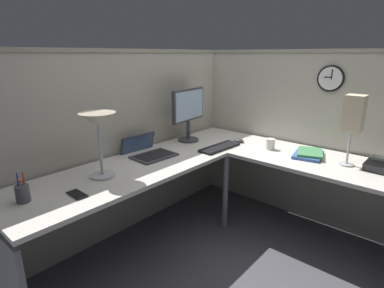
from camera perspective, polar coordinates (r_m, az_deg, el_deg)
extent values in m
plane|color=#47474C|center=(2.75, 6.92, -17.58)|extent=(6.80, 6.80, 0.00)
cube|color=#A8A393|center=(2.73, -12.29, -0.06)|extent=(2.57, 0.10, 1.55)
cube|color=gray|center=(2.62, -13.39, 16.75)|extent=(2.57, 0.12, 0.03)
cube|color=#A8A393|center=(3.04, 20.94, 0.95)|extent=(0.10, 2.37, 1.55)
cube|color=gray|center=(2.94, 22.58, 15.91)|extent=(0.12, 2.37, 0.03)
cube|color=beige|center=(2.44, -6.71, -3.24)|extent=(2.35, 0.66, 0.03)
cube|color=beige|center=(2.60, 24.65, -3.49)|extent=(0.66, 1.49, 0.03)
cylinder|color=slate|center=(2.77, 6.30, -8.95)|extent=(0.05, 0.05, 0.70)
cube|color=slate|center=(2.12, -31.68, -20.35)|extent=(0.03, 0.58, 0.60)
cylinder|color=#38383D|center=(2.94, -0.70, 0.82)|extent=(0.20, 0.20, 0.02)
cylinder|color=#38383D|center=(2.91, -0.71, 2.72)|extent=(0.04, 0.04, 0.20)
cube|color=#38383D|center=(2.86, -0.73, 7.38)|extent=(0.46, 0.08, 0.30)
cube|color=#99B2D1|center=(2.85, -0.43, 7.35)|extent=(0.42, 0.05, 0.26)
cube|color=#38383D|center=(2.50, -7.15, -2.25)|extent=(0.35, 0.26, 0.02)
cube|color=black|center=(2.49, -7.15, -2.03)|extent=(0.30, 0.19, 0.00)
cube|color=#38383D|center=(2.66, -10.26, -0.39)|extent=(0.34, 0.09, 0.22)
cube|color=#384C72|center=(2.65, -10.15, -0.42)|extent=(0.31, 0.07, 0.18)
cube|color=black|center=(2.70, 5.23, -0.63)|extent=(0.44, 0.16, 0.02)
ellipsoid|color=#232326|center=(2.91, 8.84, 0.63)|extent=(0.06, 0.10, 0.03)
cylinder|color=#B7BABF|center=(2.18, -16.47, -5.66)|extent=(0.17, 0.17, 0.02)
cylinder|color=#B7BABF|center=(2.12, -16.89, -0.85)|extent=(0.02, 0.02, 0.38)
cone|color=#B2A88C|center=(2.07, -17.35, 4.44)|extent=(0.24, 0.24, 0.09)
cylinder|color=#4C4C51|center=(1.99, -29.27, -8.16)|extent=(0.08, 0.08, 0.10)
cylinder|color=#1E1EB2|center=(1.96, -29.95, -6.45)|extent=(0.01, 0.02, 0.13)
cylinder|color=#B21E1E|center=(1.96, -29.10, -6.38)|extent=(0.01, 0.01, 0.13)
cylinder|color=#D8591E|center=(1.97, -29.62, -6.01)|extent=(0.03, 0.03, 0.01)
cube|color=black|center=(1.96, -20.82, -8.87)|extent=(0.07, 0.14, 0.01)
cube|color=#232326|center=(2.56, 32.18, -3.62)|extent=(0.21, 0.22, 0.10)
cube|color=#8CA58C|center=(2.56, 31.68, -2.63)|extent=(0.02, 0.09, 0.04)
cube|color=#335999|center=(2.66, 21.01, -1.94)|extent=(0.32, 0.26, 0.02)
cube|color=#3F7F4C|center=(2.67, 21.38, -1.46)|extent=(0.31, 0.27, 0.02)
cylinder|color=#B7BABF|center=(2.58, 27.04, -3.39)|extent=(0.11, 0.11, 0.01)
cylinder|color=#B7BABF|center=(2.55, 27.43, -0.55)|extent=(0.02, 0.02, 0.27)
cube|color=beige|center=(2.49, 28.23, 5.17)|extent=(0.13, 0.13, 0.26)
cylinder|color=silver|center=(2.75, 14.53, 0.00)|extent=(0.08, 0.08, 0.10)
cylinder|color=black|center=(2.85, 24.69, 11.16)|extent=(0.03, 0.22, 0.22)
cylinder|color=white|center=(2.84, 24.59, 11.15)|extent=(0.00, 0.19, 0.19)
cube|color=black|center=(2.84, 24.21, 11.40)|extent=(0.00, 0.06, 0.01)
cube|color=black|center=(2.83, 24.85, 11.82)|extent=(0.00, 0.01, 0.08)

